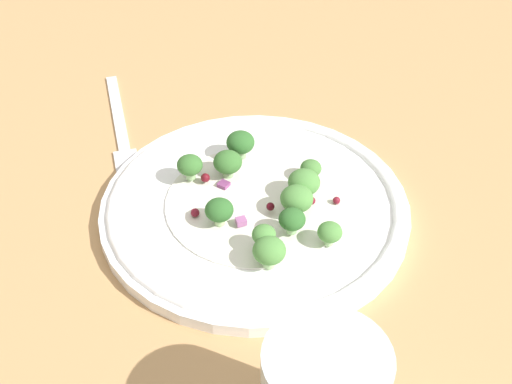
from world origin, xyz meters
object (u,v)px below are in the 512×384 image
(broccoli_floret_0, at_px, (190,166))
(broccoli_floret_1, at_px, (297,199))
(plate, at_px, (256,207))
(broccoli_floret_2, at_px, (311,169))
(fork, at_px, (120,126))

(broccoli_floret_0, height_order, broccoli_floret_1, same)
(plate, distance_m, broccoli_floret_0, 0.07)
(broccoli_floret_1, bearing_deg, broccoli_floret_2, -61.05)
(broccoli_floret_2, distance_m, fork, 0.23)
(plate, bearing_deg, fork, 3.79)
(plate, height_order, fork, plate)
(broccoli_floret_1, bearing_deg, fork, 7.08)
(plate, relative_size, broccoli_floret_1, 9.55)
(plate, height_order, broccoli_floret_2, broccoli_floret_2)
(plate, xyz_separation_m, broccoli_floret_0, (0.07, 0.02, 0.02))
(plate, height_order, broccoli_floret_0, broccoli_floret_0)
(plate, relative_size, broccoli_floret_2, 13.90)
(broccoli_floret_0, bearing_deg, plate, -160.09)
(plate, distance_m, fork, 0.20)
(broccoli_floret_0, xyz_separation_m, fork, (0.14, -0.01, -0.03))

